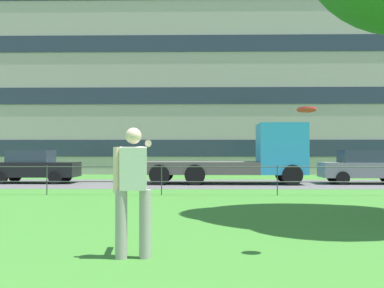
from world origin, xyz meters
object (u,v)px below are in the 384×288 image
object	(u,v)px
flatbed_truck_center	(249,157)
car_grey_left	(364,167)
apartment_building_background	(184,58)
person_thrower	(133,187)
car_black_right	(34,166)
frisbee	(307,110)

from	to	relation	value
flatbed_truck_center	car_grey_left	size ratio (longest dim) A/B	1.82
flatbed_truck_center	car_grey_left	world-z (taller)	flatbed_truck_center
car_grey_left	apartment_building_background	world-z (taller)	apartment_building_background
person_thrower	flatbed_truck_center	distance (m)	15.61
flatbed_truck_center	apartment_building_background	bearing A→B (deg)	103.33
car_black_right	car_grey_left	xyz separation A→B (m)	(15.29, -0.21, 0.00)
person_thrower	car_grey_left	bearing A→B (deg)	61.34
apartment_building_background	person_thrower	bearing A→B (deg)	-89.29
car_black_right	flatbed_truck_center	bearing A→B (deg)	-1.41
car_grey_left	car_black_right	bearing A→B (deg)	179.20
frisbee	car_black_right	distance (m)	17.96
person_thrower	car_grey_left	xyz separation A→B (m)	(8.38, 15.33, -0.18)
person_thrower	apartment_building_background	xyz separation A→B (m)	(-0.37, 30.00, 7.84)
frisbee	person_thrower	bearing A→B (deg)	-174.65
car_black_right	frisbee	bearing A→B (deg)	-58.75
person_thrower	car_grey_left	world-z (taller)	person_thrower
flatbed_truck_center	apartment_building_background	size ratio (longest dim) A/B	0.21
car_grey_left	apartment_building_background	distance (m)	18.87
frisbee	car_black_right	world-z (taller)	frisbee
car_black_right	apartment_building_background	bearing A→B (deg)	65.66
car_black_right	apartment_building_background	xyz separation A→B (m)	(6.54, 14.45, 8.01)
frisbee	apartment_building_background	distance (m)	30.66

